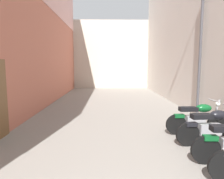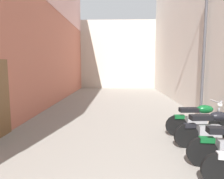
{
  "view_description": "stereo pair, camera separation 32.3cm",
  "coord_description": "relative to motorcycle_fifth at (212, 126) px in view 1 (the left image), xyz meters",
  "views": [
    {
      "loc": [
        -0.29,
        0.32,
        2.02
      ],
      "look_at": [
        -0.15,
        6.52,
        1.27
      ],
      "focal_mm": 31.84,
      "sensor_mm": 36.0,
      "label": 1
    },
    {
      "loc": [
        0.04,
        0.32,
        2.02
      ],
      "look_at": [
        -0.15,
        6.52,
        1.27
      ],
      "focal_mm": 31.84,
      "sensor_mm": 36.0,
      "label": 2
    }
  ],
  "objects": [
    {
      "name": "motorcycle_sixth",
      "position": [
        0.0,
        0.82,
        0.0
      ],
      "size": [
        1.85,
        0.58,
        1.04
      ],
      "color": "black",
      "rests_on": "ground"
    },
    {
      "name": "motorcycle_fifth",
      "position": [
        0.0,
        0.0,
        0.0
      ],
      "size": [
        1.85,
        0.58,
        1.04
      ],
      "color": "black",
      "rests_on": "ground"
    },
    {
      "name": "building_left",
      "position": [
        -5.84,
        3.91,
        4.01
      ],
      "size": [
        0.45,
        18.18,
        8.93
      ],
      "color": "#B76651",
      "rests_on": "ground"
    },
    {
      "name": "building_far_end",
      "position": [
        -2.35,
        14.03,
        2.5
      ],
      "size": [
        9.59,
        2.0,
        6.0
      ],
      "primitive_type": "cube",
      "color": "beige",
      "rests_on": "ground"
    },
    {
      "name": "building_right",
      "position": [
        1.14,
        3.94,
        3.41
      ],
      "size": [
        0.45,
        18.18,
        7.83
      ],
      "color": "beige",
      "rests_on": "ground"
    },
    {
      "name": "ground_plane",
      "position": [
        -2.35,
        1.94,
        -0.5
      ],
      "size": [
        34.18,
        34.18,
        0.0
      ],
      "primitive_type": "plane",
      "color": "gray"
    },
    {
      "name": "street_lamp",
      "position": [
        0.7,
        2.56,
        2.25
      ],
      "size": [
        0.79,
        0.18,
        4.7
      ],
      "color": "#47474C",
      "rests_on": "ground"
    }
  ]
}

